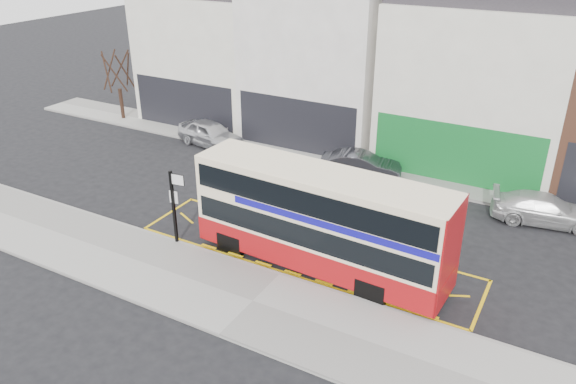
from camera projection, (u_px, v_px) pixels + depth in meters
The scene contains 15 objects.
ground at pixel (285, 272), 21.43m from camera, with size 120.00×120.00×0.00m, color black.
pavement at pixel (253, 302), 19.59m from camera, with size 40.00×4.00×0.15m, color #999791.
kerb at pixel (280, 275), 21.10m from camera, with size 40.00×0.15×0.15m, color gray.
far_pavement at pixel (386, 170), 30.05m from camera, with size 50.00×3.00×0.15m, color #999791.
road_markings at pixel (304, 252), 22.68m from camera, with size 14.00×3.40×0.01m, color yellow, non-canonical shape.
terrace_far_left at pixel (218, 43), 37.03m from camera, with size 8.00×8.01×10.80m.
terrace_left at pixel (328, 47), 33.31m from camera, with size 8.00×8.01×11.80m.
terrace_green_shop at pixel (482, 69), 29.48m from camera, with size 9.00×8.01×11.30m.
double_decker_bus at pixel (321, 219), 20.83m from camera, with size 10.05×2.79×3.97m.
bus_stop_post at pixel (174, 201), 22.36m from camera, with size 0.79×0.16×3.16m.
car_silver at pixel (211, 134), 33.14m from camera, with size 1.79×4.45×1.52m, color silver.
car_grey at pixel (360, 165), 29.02m from camera, with size 1.46×4.19×1.38m, color #3E3F46.
car_white at pixel (545, 209), 24.68m from camera, with size 1.83×4.51×1.31m, color #BDBDBD.
street_tree_left at pixel (116, 61), 36.12m from camera, with size 2.70×2.70×5.83m.
street_tree_right at pixel (520, 117), 26.90m from camera, with size 2.45×2.45×5.28m.
Camera 1 is at (8.84, -15.64, 12.07)m, focal length 35.00 mm.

